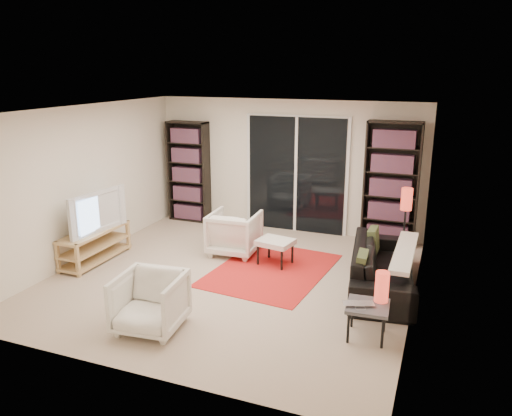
% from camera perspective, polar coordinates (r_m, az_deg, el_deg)
% --- Properties ---
extents(floor, '(5.00, 5.00, 0.00)m').
position_cam_1_polar(floor, '(7.31, -2.70, -7.97)').
color(floor, beige).
rests_on(floor, ground).
extents(wall_back, '(5.00, 0.02, 2.40)m').
position_cam_1_polar(wall_back, '(9.20, 3.51, 4.84)').
color(wall_back, white).
rests_on(wall_back, ground).
extents(wall_front, '(5.00, 0.02, 2.40)m').
position_cam_1_polar(wall_front, '(4.85, -14.95, -5.84)').
color(wall_front, white).
rests_on(wall_front, ground).
extents(wall_left, '(0.02, 5.00, 2.40)m').
position_cam_1_polar(wall_left, '(8.23, -18.98, 2.69)').
color(wall_left, white).
rests_on(wall_left, ground).
extents(wall_right, '(0.02, 5.00, 2.40)m').
position_cam_1_polar(wall_right, '(6.36, 18.25, -0.95)').
color(wall_right, white).
rests_on(wall_right, ground).
extents(ceiling, '(5.00, 5.00, 0.02)m').
position_cam_1_polar(ceiling, '(6.71, -2.97, 11.13)').
color(ceiling, white).
rests_on(ceiling, wall_back).
extents(sliding_door, '(1.92, 0.08, 2.16)m').
position_cam_1_polar(sliding_door, '(9.13, 4.62, 3.78)').
color(sliding_door, white).
rests_on(sliding_door, ground).
extents(bookshelf_left, '(0.80, 0.30, 1.95)m').
position_cam_1_polar(bookshelf_left, '(9.85, -7.71, 4.12)').
color(bookshelf_left, black).
rests_on(bookshelf_left, ground).
extents(bookshelf_right, '(0.90, 0.30, 2.10)m').
position_cam_1_polar(bookshelf_right, '(8.69, 15.18, 2.65)').
color(bookshelf_right, black).
rests_on(bookshelf_right, ground).
extents(tv_stand, '(0.42, 1.31, 0.50)m').
position_cam_1_polar(tv_stand, '(8.22, -17.92, -4.03)').
color(tv_stand, '#E0C285').
rests_on(tv_stand, floor).
extents(tv, '(0.30, 1.12, 0.64)m').
position_cam_1_polar(tv, '(8.05, -18.14, -0.31)').
color(tv, black).
rests_on(tv, tv_stand).
extents(rug, '(1.75, 2.25, 0.01)m').
position_cam_1_polar(rug, '(7.56, 1.77, -7.09)').
color(rug, red).
rests_on(rug, floor).
extents(sofa, '(1.07, 2.17, 0.61)m').
position_cam_1_polar(sofa, '(7.11, 14.30, -6.50)').
color(sofa, black).
rests_on(sofa, floor).
extents(armchair_back, '(0.79, 0.81, 0.71)m').
position_cam_1_polar(armchair_back, '(8.11, -2.48, -2.84)').
color(armchair_back, silver).
rests_on(armchair_back, floor).
extents(armchair_front, '(0.80, 0.82, 0.68)m').
position_cam_1_polar(armchair_front, '(5.96, -12.03, -10.51)').
color(armchair_front, silver).
rests_on(armchair_front, floor).
extents(ottoman, '(0.59, 0.51, 0.40)m').
position_cam_1_polar(ottoman, '(7.67, 2.22, -4.05)').
color(ottoman, silver).
rests_on(ottoman, floor).
extents(side_table, '(0.49, 0.49, 0.40)m').
position_cam_1_polar(side_table, '(5.80, 12.65, -11.15)').
color(side_table, '#49494E').
rests_on(side_table, floor).
extents(laptop, '(0.40, 0.33, 0.03)m').
position_cam_1_polar(laptop, '(5.70, 11.70, -10.92)').
color(laptop, silver).
rests_on(laptop, side_table).
extents(table_lamp, '(0.16, 0.16, 0.35)m').
position_cam_1_polar(table_lamp, '(5.82, 14.19, -8.71)').
color(table_lamp, red).
rests_on(table_lamp, side_table).
extents(floor_lamp, '(0.18, 0.18, 1.23)m').
position_cam_1_polar(floor_lamp, '(7.74, 16.76, -0.03)').
color(floor_lamp, black).
rests_on(floor_lamp, floor).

